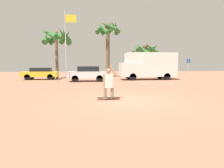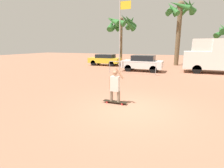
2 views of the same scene
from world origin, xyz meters
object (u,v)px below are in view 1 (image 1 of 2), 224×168
Objects in this scene: person_skateboarder at (109,82)px; skateboard at (109,98)px; parked_car_white at (88,73)px; palm_tree_far_left at (56,38)px; street_sign at (188,66)px; flagpole at (67,42)px; camper_van at (149,65)px; parked_car_yellow at (41,73)px; palm_tree_near_van at (145,50)px; palm_tree_center_background at (108,33)px.

skateboard is at bearing -0.00° from person_skateboarder.
palm_tree_far_left is (-3.68, 4.28, 4.19)m from parked_car_white.
person_skateboarder is 0.63× the size of street_sign.
parked_car_white is at bearing 30.86° from flagpole.
parked_car_yellow is at bearing 171.36° from camper_van.
camper_van is 12.46m from parked_car_yellow.
parked_car_yellow is 0.76× the size of palm_tree_near_van.
palm_tree_center_background is at bearing 23.26° from parked_car_yellow.
palm_tree_near_van is 14.42m from flagpole.
flagpole is 2.76× the size of street_sign.
person_skateboarder is 9.78m from flagpole.
street_sign is (11.24, 0.36, 0.72)m from parked_car_white.
camper_van is (5.93, 11.22, 0.80)m from person_skateboarder.
palm_tree_near_van is at bearing 18.49° from palm_tree_far_left.
skateboard is 10.04m from flagpole.
palm_tree_far_left is at bearing 34.92° from parked_car_yellow.
camper_van is at bearing -53.17° from palm_tree_center_background.
flagpole reaches higher than person_skateboarder.
palm_tree_center_background is at bearing 83.55° from skateboard.
flagpole is at bearing -50.18° from parked_car_yellow.
parked_car_white reaches higher than parked_car_yellow.
parked_car_yellow is 10.46m from palm_tree_center_background.
palm_tree_center_background is (1.88, 16.63, 6.03)m from skateboard.
flagpole is (-2.84, 8.87, 3.73)m from skateboard.
flagpole reaches higher than skateboard.
parked_car_white is at bearing 95.59° from person_skateboarder.
street_sign is at bearing -73.92° from palm_tree_near_van.
camper_van is 4.42m from street_sign.
parked_car_white is 0.98× the size of parked_car_yellow.
street_sign is (4.33, -0.87, -0.13)m from camper_van.
person_skateboarder is at bearing -71.92° from palm_tree_far_left.
palm_tree_far_left reaches higher than palm_tree_near_van.
person_skateboarder is at bearing -84.41° from parked_car_white.
palm_tree_far_left is (-4.66, 14.27, 4.91)m from skateboard.
palm_tree_near_van is at bearing 66.80° from person_skateboarder.
camper_van is 1.61× the size of parked_car_yellow.
street_sign is (8.38, -6.28, -4.60)m from palm_tree_center_background.
parked_car_white reaches higher than skateboard.
palm_tree_far_left is 0.93× the size of flagpole.
skateboard is 0.45× the size of street_sign.
skateboard is at bearing -71.92° from palm_tree_far_left.
palm_tree_center_background is (-6.04, -1.85, 2.12)m from palm_tree_near_van.
camper_van is 0.82× the size of palm_tree_center_background.
skateboard is 0.14× the size of palm_tree_center_background.
parked_car_yellow is 0.51× the size of palm_tree_center_background.
palm_tree_far_left reaches higher than parked_car_white.
palm_tree_far_left is at bearing 130.69° from parked_car_white.
parked_car_yellow is at bearing -145.08° from palm_tree_far_left.
parked_car_white is 0.59× the size of flagpole.
street_sign reaches higher than parked_car_white.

